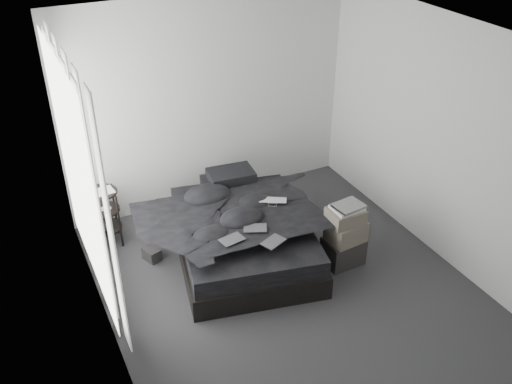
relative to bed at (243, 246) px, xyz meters
name	(u,v)px	position (x,y,z in m)	size (l,w,h in m)	color
floor	(290,289)	(0.18, -0.74, -0.13)	(3.60, 4.20, 0.01)	#323134
ceiling	(300,42)	(0.18, -0.74, 2.47)	(3.60, 4.20, 0.01)	white
wall_back	(209,103)	(0.18, 1.36, 1.17)	(3.60, 0.01, 2.60)	silver
wall_front	(455,330)	(0.18, -2.84, 1.17)	(3.60, 0.01, 2.60)	silver
wall_left	(99,231)	(-1.62, -0.74, 1.17)	(0.01, 4.20, 2.60)	silver
wall_right	(445,143)	(1.98, -0.74, 1.17)	(0.01, 4.20, 2.60)	silver
window_left	(78,175)	(-1.60, 0.16, 1.22)	(0.02, 2.00, 2.30)	white
curtain_left	(85,181)	(-1.55, 0.16, 1.15)	(0.06, 2.12, 2.48)	white
bed	(243,246)	(0.00, 0.00, 0.00)	(1.41, 1.87, 0.25)	black
mattress	(243,229)	(0.00, 0.00, 0.23)	(1.36, 1.81, 0.20)	black
duvet	(244,215)	(-0.01, -0.04, 0.44)	(1.38, 1.60, 0.22)	black
pillow_lower	(226,184)	(0.11, 0.72, 0.39)	(0.56, 0.38, 0.13)	black
pillow_upper	(231,175)	(0.16, 0.69, 0.51)	(0.53, 0.36, 0.12)	black
laptop	(273,197)	(0.35, -0.03, 0.56)	(0.30, 0.19, 0.02)	silver
comic_a	(232,234)	(-0.33, -0.44, 0.55)	(0.24, 0.15, 0.01)	black
comic_b	(255,222)	(-0.03, -0.36, 0.55)	(0.24, 0.15, 0.01)	black
comic_c	(273,235)	(0.03, -0.65, 0.56)	(0.24, 0.15, 0.01)	black
side_stand	(105,218)	(-1.31, 0.91, 0.21)	(0.37, 0.37, 0.68)	black
papers	(101,192)	(-1.30, 0.90, 0.56)	(0.26, 0.19, 0.01)	white
floor_books	(152,254)	(-0.95, 0.38, -0.06)	(0.14, 0.20, 0.14)	black
box_lower	(343,251)	(0.93, -0.59, 0.02)	(0.41, 0.32, 0.30)	black
box_mid	(346,231)	(0.94, -0.60, 0.29)	(0.38, 0.30, 0.23)	#685E52
box_upper	(346,216)	(0.92, -0.59, 0.49)	(0.36, 0.29, 0.16)	#685E52
art_book_white	(347,208)	(0.93, -0.59, 0.58)	(0.31, 0.25, 0.03)	silver
art_book_snake	(349,206)	(0.94, -0.60, 0.61)	(0.30, 0.24, 0.03)	silver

